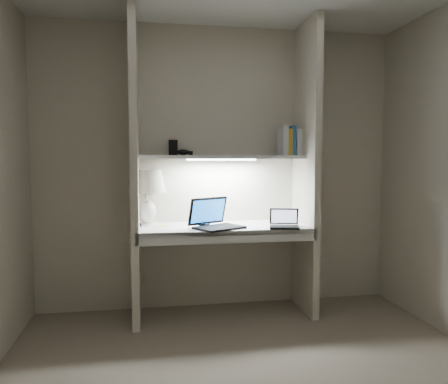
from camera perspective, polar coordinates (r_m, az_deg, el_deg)
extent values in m
cube|color=beige|center=(3.94, -0.77, 3.12)|extent=(3.20, 0.01, 2.50)
cube|color=beige|center=(3.61, -11.58, 2.91)|extent=(0.06, 0.55, 2.50)
cube|color=beige|center=(3.86, 10.68, 3.02)|extent=(0.06, 0.55, 2.50)
cube|color=white|center=(3.71, -0.08, -4.72)|extent=(1.40, 0.55, 0.04)
cube|color=silver|center=(3.46, 0.66, -5.88)|extent=(1.46, 0.03, 0.10)
cube|color=silver|center=(3.76, -0.33, 4.58)|extent=(1.40, 0.36, 0.03)
cube|color=white|center=(3.76, -0.33, 4.25)|extent=(0.60, 0.04, 0.02)
cylinder|color=white|center=(3.78, -10.05, -4.14)|extent=(0.12, 0.12, 0.02)
ellipsoid|color=white|center=(3.77, -10.07, -2.51)|extent=(0.16, 0.16, 0.20)
cylinder|color=white|center=(3.75, -10.09, -0.69)|extent=(0.03, 0.03, 0.09)
sphere|color=#FFD899|center=(3.75, -10.11, 0.63)|extent=(0.05, 0.05, 0.05)
cube|color=black|center=(3.55, -0.60, -4.67)|extent=(0.44, 0.40, 0.02)
cube|color=black|center=(3.54, -0.60, -4.52)|extent=(0.36, 0.31, 0.00)
cube|color=black|center=(3.65, -2.14, -2.47)|extent=(0.35, 0.24, 0.23)
cube|color=blue|center=(3.64, -2.07, -2.48)|extent=(0.31, 0.20, 0.19)
cube|color=black|center=(3.60, 7.89, -4.57)|extent=(0.27, 0.22, 0.02)
cube|color=black|center=(3.60, 7.89, -4.43)|extent=(0.22, 0.16, 0.00)
cube|color=black|center=(3.69, 7.84, -3.15)|extent=(0.24, 0.11, 0.14)
cube|color=silver|center=(3.68, 7.84, -3.17)|extent=(0.21, 0.09, 0.11)
cube|color=silver|center=(3.90, -2.63, -2.90)|extent=(0.11, 0.08, 0.15)
ellipsoid|color=black|center=(3.64, -2.59, -4.31)|extent=(0.11, 0.08, 0.04)
torus|color=black|center=(3.64, -0.19, -4.49)|extent=(0.10, 0.10, 0.01)
cube|color=gold|center=(3.74, -8.17, -4.38)|extent=(0.11, 0.11, 0.00)
cube|color=silver|center=(3.97, 10.53, 6.38)|extent=(0.04, 0.17, 0.23)
cube|color=#2B56AE|center=(3.96, 10.08, 6.60)|extent=(0.05, 0.17, 0.26)
cube|color=white|center=(3.94, 9.49, 6.41)|extent=(0.05, 0.17, 0.23)
cube|color=#215393|center=(3.92, 8.77, 6.63)|extent=(0.03, 0.17, 0.26)
cube|color=#BF8D1A|center=(3.91, 8.31, 6.44)|extent=(0.04, 0.17, 0.23)
cube|color=silver|center=(3.90, 7.71, 6.66)|extent=(0.05, 0.17, 0.26)
cube|color=black|center=(3.82, -6.66, 5.78)|extent=(0.08, 0.06, 0.13)
ellipsoid|color=black|center=(3.73, -5.34, 5.20)|extent=(0.14, 0.12, 0.05)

